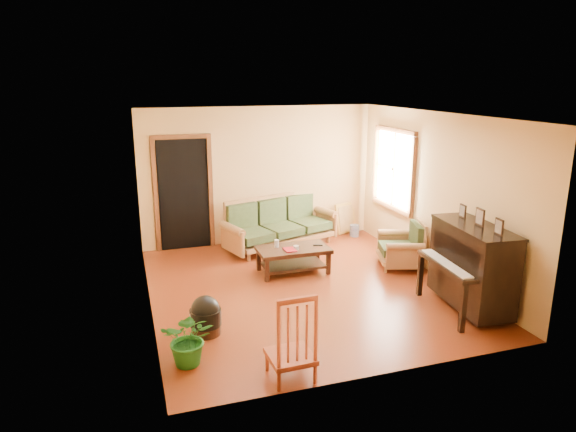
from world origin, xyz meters
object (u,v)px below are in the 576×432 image
object	(u,v)px
red_chair	(291,335)
potted_plant	(189,338)
coffee_table	(293,260)
footstool	(206,320)
piano	(472,268)
armchair	(400,244)
ceramic_crock	(354,231)
sofa	(281,223)

from	to	relation	value
red_chair	potted_plant	bearing A→B (deg)	147.35
coffee_table	red_chair	xyz separation A→B (m)	(-1.00, -2.90, 0.29)
footstool	piano	bearing A→B (deg)	-6.69
piano	potted_plant	distance (m)	3.87
armchair	footstool	size ratio (longest dim) A/B	2.07
coffee_table	armchair	xyz separation A→B (m)	(1.79, -0.31, 0.20)
footstool	ceramic_crock	bearing A→B (deg)	41.95
sofa	ceramic_crock	world-z (taller)	sofa
sofa	piano	bearing A→B (deg)	-81.29
piano	ceramic_crock	size ratio (longest dim) A/B	5.81
armchair	piano	world-z (taller)	piano
red_chair	potted_plant	world-z (taller)	red_chair
armchair	footstool	bearing A→B (deg)	-141.64
footstool	ceramic_crock	world-z (taller)	footstool
footstool	potted_plant	bearing A→B (deg)	-113.30
footstool	red_chair	bearing A→B (deg)	-60.48
piano	sofa	bearing A→B (deg)	121.74
potted_plant	ceramic_crock	bearing A→B (deg)	45.12
armchair	red_chair	size ratio (longest dim) A/B	0.81
sofa	piano	world-z (taller)	piano
coffee_table	red_chair	world-z (taller)	red_chair
coffee_table	armchair	distance (m)	1.83
coffee_table	piano	xyz separation A→B (m)	(1.86, -2.08, 0.39)
coffee_table	potted_plant	bearing A→B (deg)	-130.73
piano	red_chair	bearing A→B (deg)	-158.33
red_chair	ceramic_crock	bearing A→B (deg)	55.64
red_chair	potted_plant	xyz separation A→B (m)	(-0.99, 0.59, -0.18)
armchair	potted_plant	size ratio (longest dim) A/B	1.28
red_chair	potted_plant	size ratio (longest dim) A/B	1.57
ceramic_crock	sofa	bearing A→B (deg)	-173.51
sofa	coffee_table	world-z (taller)	sofa
red_chair	ceramic_crock	distance (m)	5.25
red_chair	piano	bearing A→B (deg)	14.28
sofa	piano	size ratio (longest dim) A/B	1.59
coffee_table	red_chair	bearing A→B (deg)	-109.08
armchair	piano	size ratio (longest dim) A/B	0.60
coffee_table	sofa	bearing A→B (deg)	81.65
armchair	footstool	xyz separation A→B (m)	(-3.50, -1.34, -0.22)
red_chair	ceramic_crock	size ratio (longest dim) A/B	4.27
red_chair	ceramic_crock	world-z (taller)	red_chair
piano	armchair	bearing A→B (deg)	98.01
sofa	piano	xyz separation A→B (m)	(1.67, -3.40, 0.14)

